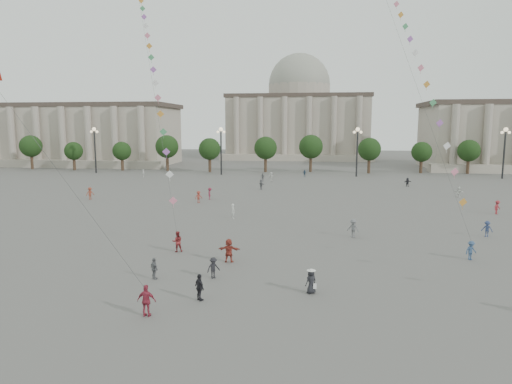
# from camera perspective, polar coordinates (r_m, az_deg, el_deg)

# --- Properties ---
(ground) EXTENTS (360.00, 360.00, 0.00)m
(ground) POSITION_cam_1_polar(r_m,az_deg,el_deg) (33.30, -3.73, -10.97)
(ground) COLOR #504D4B
(ground) RESTS_ON ground
(hall_west) EXTENTS (84.00, 26.22, 17.20)m
(hall_west) POSITION_cam_1_polar(r_m,az_deg,el_deg) (148.85, -25.74, 6.48)
(hall_west) COLOR #A79B8C
(hall_west) RESTS_ON ground
(hall_central) EXTENTS (48.30, 34.30, 35.50)m
(hall_central) POSITION_cam_1_polar(r_m,az_deg,el_deg) (160.20, 5.35, 9.41)
(hall_central) COLOR #A79B8C
(hall_central) RESTS_ON ground
(tree_row) EXTENTS (137.12, 5.12, 8.00)m
(tree_row) POSITION_cam_1_polar(r_m,az_deg,el_deg) (109.15, 4.25, 5.33)
(tree_row) COLOR #3A2A1D
(tree_row) RESTS_ON ground
(lamp_post_far_west) EXTENTS (2.00, 0.90, 10.65)m
(lamp_post_far_west) POSITION_cam_1_polar(r_m,az_deg,el_deg) (113.14, -19.52, 5.97)
(lamp_post_far_west) COLOR #262628
(lamp_post_far_west) RESTS_ON ground
(lamp_post_mid_west) EXTENTS (2.00, 0.90, 10.65)m
(lamp_post_mid_west) POSITION_cam_1_polar(r_m,az_deg,el_deg) (103.10, -4.40, 6.24)
(lamp_post_mid_west) COLOR #262628
(lamp_post_mid_west) RESTS_ON ground
(lamp_post_mid_east) EXTENTS (2.00, 0.90, 10.65)m
(lamp_post_mid_east) POSITION_cam_1_polar(r_m,az_deg,el_deg) (101.28, 12.55, 6.03)
(lamp_post_mid_east) COLOR #262628
(lamp_post_mid_east) RESTS_ON ground
(lamp_post_far_east) EXTENTS (2.00, 0.90, 10.65)m
(lamp_post_far_east) POSITION_cam_1_polar(r_m,az_deg,el_deg) (108.10, 28.66, 5.35)
(lamp_post_far_east) COLOR #262628
(lamp_post_far_east) RESTS_ON ground
(person_crowd_0) EXTENTS (0.93, 0.41, 1.57)m
(person_crowd_0) POSITION_cam_1_polar(r_m,az_deg,el_deg) (99.04, 6.08, 2.33)
(person_crowd_0) COLOR navy
(person_crowd_0) RESTS_ON ground
(person_crowd_2) EXTENTS (1.36, 1.32, 1.86)m
(person_crowd_2) POSITION_cam_1_polar(r_m,az_deg,el_deg) (72.66, -20.03, -0.17)
(person_crowd_2) COLOR brown
(person_crowd_2) RESTS_ON ground
(person_crowd_4) EXTENTS (1.31, 1.73, 1.82)m
(person_crowd_4) POSITION_cam_1_polar(r_m,az_deg,el_deg) (91.12, 1.91, 1.93)
(person_crowd_4) COLOR silver
(person_crowd_4) RESTS_ON ground
(person_crowd_6) EXTENTS (1.35, 1.10, 1.83)m
(person_crowd_6) POSITION_cam_1_polar(r_m,az_deg,el_deg) (46.33, 12.04, -4.44)
(person_crowd_6) COLOR slate
(person_crowd_6) RESTS_ON ground
(person_crowd_7) EXTENTS (1.37, 1.39, 1.59)m
(person_crowd_7) POSITION_cam_1_polar(r_m,az_deg,el_deg) (77.41, 24.01, 0.01)
(person_crowd_7) COLOR white
(person_crowd_7) RESTS_ON ground
(person_crowd_8) EXTENTS (1.28, 1.23, 1.75)m
(person_crowd_8) POSITION_cam_1_polar(r_m,az_deg,el_deg) (64.50, 27.93, -1.70)
(person_crowd_8) COLOR maroon
(person_crowd_8) RESTS_ON ground
(person_crowd_9) EXTENTS (1.58, 1.01, 1.62)m
(person_crowd_9) POSITION_cam_1_polar(r_m,az_deg,el_deg) (87.39, 18.42, 1.18)
(person_crowd_9) COLOR black
(person_crowd_9) RESTS_ON ground
(person_crowd_10) EXTENTS (0.58, 0.70, 1.63)m
(person_crowd_10) POSITION_cam_1_polar(r_m,az_deg,el_deg) (101.55, -13.90, 2.30)
(person_crowd_10) COLOR beige
(person_crowd_10) RESTS_ON ground
(person_crowd_12) EXTENTS (1.41, 1.61, 1.76)m
(person_crowd_12) POSITION_cam_1_polar(r_m,az_deg,el_deg) (79.22, 0.66, 0.96)
(person_crowd_12) COLOR slate
(person_crowd_12) RESTS_ON ground
(person_crowd_13) EXTENTS (0.66, 0.77, 1.77)m
(person_crowd_13) POSITION_cam_1_polar(r_m,az_deg,el_deg) (54.50, -2.88, -2.40)
(person_crowd_13) COLOR silver
(person_crowd_13) RESTS_ON ground
(person_crowd_14) EXTENTS (1.20, 1.01, 1.62)m
(person_crowd_14) POSITION_cam_1_polar(r_m,az_deg,el_deg) (50.97, 26.92, -4.13)
(person_crowd_14) COLOR navy
(person_crowd_14) RESTS_ON ground
(person_crowd_16) EXTENTS (1.04, 0.69, 1.64)m
(person_crowd_16) POSITION_cam_1_polar(r_m,az_deg,el_deg) (90.69, 0.83, 1.85)
(person_crowd_16) COLOR slate
(person_crowd_16) RESTS_ON ground
(person_crowd_17) EXTENTS (0.97, 1.31, 1.81)m
(person_crowd_17) POSITION_cam_1_polar(r_m,az_deg,el_deg) (68.57, -5.79, -0.21)
(person_crowd_17) COLOR maroon
(person_crowd_17) RESTS_ON ground
(person_crowd_18) EXTENTS (1.14, 1.09, 1.55)m
(person_crowd_18) POSITION_cam_1_polar(r_m,az_deg,el_deg) (33.60, -5.35, -9.42)
(person_crowd_18) COLOR black
(person_crowd_18) RESTS_ON ground
(person_crowd_19) EXTENTS (1.26, 1.16, 1.71)m
(person_crowd_19) POSITION_cam_1_polar(r_m,az_deg,el_deg) (65.99, -7.19, -0.61)
(person_crowd_19) COLOR maroon
(person_crowd_19) RESTS_ON ground
(tourist_0) EXTENTS (1.12, 0.48, 1.90)m
(tourist_0) POSITION_cam_1_polar(r_m,az_deg,el_deg) (27.82, -13.52, -13.08)
(tourist_0) COLOR #9C2A3E
(tourist_0) RESTS_ON ground
(tourist_1) EXTENTS (1.00, 1.03, 1.74)m
(tourist_1) POSITION_cam_1_polar(r_m,az_deg,el_deg) (29.59, -7.07, -11.75)
(tourist_1) COLOR black
(tourist_1) RESTS_ON ground
(tourist_2) EXTENTS (1.81, 0.62, 1.94)m
(tourist_2) POSITION_cam_1_polar(r_m,az_deg,el_deg) (37.26, -3.41, -7.30)
(tourist_2) COLOR #993529
(tourist_2) RESTS_ON ground
(tourist_3) EXTENTS (0.94, 0.91, 1.58)m
(tourist_3) POSITION_cam_1_polar(r_m,az_deg,el_deg) (34.04, -12.60, -9.33)
(tourist_3) COLOR slate
(tourist_3) RESTS_ON ground
(kite_flyer_0) EXTENTS (1.08, 0.97, 1.84)m
(kite_flyer_0) POSITION_cam_1_polar(r_m,az_deg,el_deg) (40.77, -9.80, -6.12)
(kite_flyer_0) COLOR maroon
(kite_flyer_0) RESTS_ON ground
(kite_flyer_1) EXTENTS (1.19, 0.99, 1.60)m
(kite_flyer_1) POSITION_cam_1_polar(r_m,az_deg,el_deg) (41.79, 25.29, -6.62)
(kite_flyer_1) COLOR #314A6F
(kite_flyer_1) RESTS_ON ground
(hat_person) EXTENTS (0.96, 0.91, 1.69)m
(hat_person) POSITION_cam_1_polar(r_m,az_deg,el_deg) (30.79, 6.91, -10.93)
(hat_person) COLOR black
(hat_person) RESTS_ON ground
(kite_train_west) EXTENTS (22.20, 45.41, 66.95)m
(kite_train_west) POSITION_cam_1_polar(r_m,az_deg,el_deg) (67.80, -13.79, 19.88)
(kite_train_west) COLOR #3F3F3F
(kite_train_west) RESTS_ON ground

